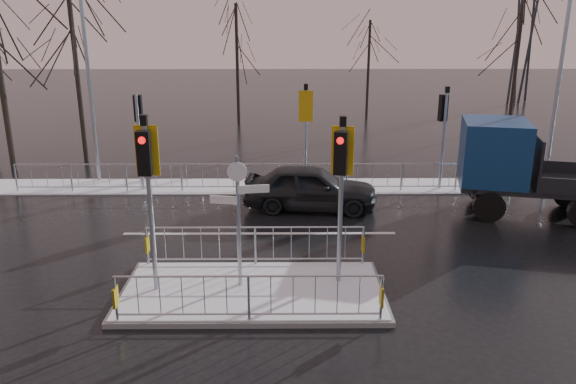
{
  "coord_description": "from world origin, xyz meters",
  "views": [
    {
      "loc": [
        0.72,
        -11.62,
        6.07
      ],
      "look_at": [
        0.82,
        2.13,
        1.8
      ],
      "focal_mm": 35.0,
      "sensor_mm": 36.0,
      "label": 1
    }
  ],
  "objects_px": {
    "street_lamp_right": "(563,68)",
    "street_lamp_left": "(89,63)",
    "flatbed_truck": "(523,166)",
    "traffic_island": "(252,279)",
    "car_far_lane": "(311,187)"
  },
  "relations": [
    {
      "from": "car_far_lane",
      "to": "street_lamp_left",
      "type": "height_order",
      "value": "street_lamp_left"
    },
    {
      "from": "car_far_lane",
      "to": "flatbed_truck",
      "type": "bearing_deg",
      "value": -88.48
    },
    {
      "from": "car_far_lane",
      "to": "street_lamp_left",
      "type": "bearing_deg",
      "value": 72.43
    },
    {
      "from": "traffic_island",
      "to": "car_far_lane",
      "type": "distance_m",
      "value": 6.26
    },
    {
      "from": "car_far_lane",
      "to": "street_lamp_right",
      "type": "height_order",
      "value": "street_lamp_right"
    },
    {
      "from": "flatbed_truck",
      "to": "street_lamp_right",
      "type": "xyz_separation_m",
      "value": [
        2.27,
        2.93,
        2.8
      ]
    },
    {
      "from": "traffic_island",
      "to": "street_lamp_right",
      "type": "height_order",
      "value": "street_lamp_right"
    },
    {
      "from": "car_far_lane",
      "to": "street_lamp_left",
      "type": "xyz_separation_m",
      "value": [
        -8.03,
        3.45,
        3.75
      ]
    },
    {
      "from": "street_lamp_left",
      "to": "car_far_lane",
      "type": "bearing_deg",
      "value": -23.23
    },
    {
      "from": "street_lamp_right",
      "to": "traffic_island",
      "type": "bearing_deg",
      "value": -141.27
    },
    {
      "from": "flatbed_truck",
      "to": "traffic_island",
      "type": "bearing_deg",
      "value": -146.26
    },
    {
      "from": "flatbed_truck",
      "to": "street_lamp_left",
      "type": "distance_m",
      "value": 15.53
    },
    {
      "from": "flatbed_truck",
      "to": "car_far_lane",
      "type": "bearing_deg",
      "value": 175.86
    },
    {
      "from": "street_lamp_right",
      "to": "street_lamp_left",
      "type": "bearing_deg",
      "value": 176.63
    },
    {
      "from": "car_far_lane",
      "to": "street_lamp_left",
      "type": "distance_m",
      "value": 9.51
    }
  ]
}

